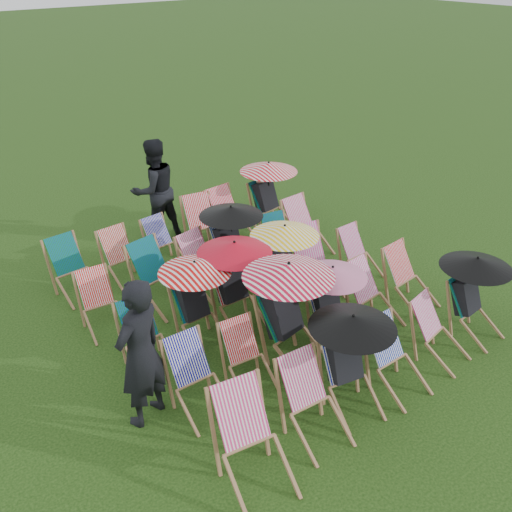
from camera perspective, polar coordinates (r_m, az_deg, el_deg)
ground at (r=8.90m, az=0.98°, el=-5.89°), size 100.00×100.00×0.00m
deckchair_0 at (r=6.21m, az=-0.27°, el=-18.21°), size 0.83×1.04×1.03m
deckchair_1 at (r=6.73m, az=5.91°, el=-14.41°), size 0.69×0.91×0.94m
deckchair_2 at (r=7.04m, az=9.49°, el=-10.36°), size 1.05×1.13×1.25m
deckchair_3 at (r=7.53m, az=13.97°, el=-9.95°), size 0.60×0.84×0.90m
deckchair_4 at (r=8.20m, az=17.97°, el=-7.22°), size 0.70×0.88×0.86m
deckchair_5 at (r=8.76m, az=21.06°, el=-3.73°), size 1.02×1.08×1.21m
deckchair_6 at (r=7.06m, az=-5.81°, el=-12.15°), size 0.62×0.85×0.90m
deckchair_7 at (r=7.40m, az=-0.76°, el=-10.17°), size 0.62×0.81×0.82m
deckchair_8 at (r=7.60m, az=3.58°, el=-5.68°), size 1.22×1.33×1.45m
deckchair_9 at (r=8.11m, az=7.63°, el=-4.80°), size 0.98×1.03×1.16m
deckchair_10 at (r=8.67m, az=11.73°, el=-3.93°), size 0.70×0.92×0.93m
deckchair_11 at (r=9.26m, az=15.25°, el=-2.13°), size 0.67×0.89×0.92m
deckchair_12 at (r=7.84m, az=-11.00°, el=-8.02°), size 0.62×0.83×0.87m
deckchair_13 at (r=8.08m, az=-5.85°, el=-4.52°), size 1.03×1.07×1.22m
deckchair_14 at (r=8.38m, az=-1.96°, el=-2.68°), size 1.10×1.14×1.31m
deckchair_15 at (r=8.92m, az=2.99°, el=-0.74°), size 1.08×1.12×1.28m
deckchair_16 at (r=9.32m, az=5.97°, el=-0.64°), size 0.84×1.05×1.02m
deckchair_17 at (r=9.91m, az=10.42°, el=0.26°), size 0.56×0.77×0.82m
deckchair_18 at (r=8.70m, az=-15.25°, el=-4.58°), size 0.63×0.83×0.85m
deckchair_19 at (r=9.02m, az=-9.57°, el=-2.05°), size 0.81×1.02×1.00m
deckchair_20 at (r=9.31m, az=-4.99°, el=-0.89°), size 0.78×0.97×0.95m
deckchair_21 at (r=9.57m, az=-2.29°, el=1.43°), size 1.07×1.12×1.27m
deckchair_22 at (r=10.12m, az=2.54°, el=1.44°), size 0.69×0.86×0.84m
deckchair_23 at (r=10.52m, az=5.19°, el=2.87°), size 0.70×0.93×0.98m
deckchair_24 at (r=9.64m, az=-17.81°, el=-1.25°), size 0.67×0.89×0.92m
deckchair_25 at (r=9.80m, az=-13.07°, el=-0.19°), size 0.63×0.85×0.88m
deckchair_26 at (r=10.23m, az=-9.12°, el=1.30°), size 0.62×0.81×0.82m
deckchair_27 at (r=10.60m, az=-5.16°, el=3.05°), size 0.79×0.99×0.97m
deckchair_28 at (r=10.89m, az=-2.40°, el=3.95°), size 0.74×0.97×0.99m
deckchair_29 at (r=11.31m, az=1.48°, el=6.10°), size 1.13×1.22×1.34m
person_left at (r=6.72m, az=-11.51°, el=-9.52°), size 0.82×0.68×1.92m
person_rear at (r=11.00m, az=-10.13°, el=6.53°), size 0.99×0.79×1.96m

